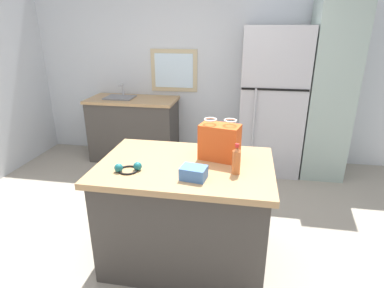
{
  "coord_description": "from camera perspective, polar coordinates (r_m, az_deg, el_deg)",
  "views": [
    {
      "loc": [
        0.54,
        -2.2,
        1.88
      ],
      "look_at": [
        0.11,
        0.27,
        0.93
      ],
      "focal_mm": 29.21,
      "sensor_mm": 36.0,
      "label": 1
    }
  ],
  "objects": [
    {
      "name": "back_wall",
      "position": [
        4.61,
        3.18,
        13.73
      ],
      "size": [
        5.25,
        0.13,
        2.64
      ],
      "color": "silver",
      "rests_on": "ground"
    },
    {
      "name": "ear_defenders",
      "position": [
        2.34,
        -11.57,
        -4.34
      ],
      "size": [
        0.2,
        0.2,
        0.06
      ],
      "color": "black",
      "rests_on": "kitchen_island"
    },
    {
      "name": "shopping_bag",
      "position": [
        2.46,
        5.06,
        0.41
      ],
      "size": [
        0.34,
        0.24,
        0.33
      ],
      "color": "#DB511E",
      "rests_on": "kitchen_island"
    },
    {
      "name": "tall_cabinet",
      "position": [
        4.34,
        23.66,
        8.52
      ],
      "size": [
        0.53,
        0.62,
        2.18
      ],
      "color": "#9EB2A8",
      "rests_on": "ground"
    },
    {
      "name": "kitchen_island",
      "position": [
        2.63,
        -1.16,
        -12.32
      ],
      "size": [
        1.35,
        0.92,
        0.88
      ],
      "color": "#423D38",
      "rests_on": "ground"
    },
    {
      "name": "refrigerator",
      "position": [
        4.26,
        14.31,
        7.43
      ],
      "size": [
        0.8,
        0.69,
        1.89
      ],
      "color": "#B7B7BC",
      "rests_on": "ground"
    },
    {
      "name": "small_box",
      "position": [
        2.17,
        0.31,
        -5.28
      ],
      "size": [
        0.19,
        0.16,
        0.09
      ],
      "primitive_type": "cube",
      "rotation": [
        0.0,
        0.0,
        -0.14
      ],
      "color": "#4775B7",
      "rests_on": "kitchen_island"
    },
    {
      "name": "ground",
      "position": [
        2.95,
        -3.11,
        -19.03
      ],
      "size": [
        6.3,
        6.3,
        0.0
      ],
      "primitive_type": "plane",
      "color": "#9E9384"
    },
    {
      "name": "sink_counter",
      "position": [
        4.69,
        -10.57,
        2.87
      ],
      "size": [
        1.27,
        0.62,
        1.1
      ],
      "color": "#423D38",
      "rests_on": "ground"
    },
    {
      "name": "bottle",
      "position": [
        2.25,
        8.1,
        -2.98
      ],
      "size": [
        0.06,
        0.06,
        0.23
      ],
      "color": "#C66633",
      "rests_on": "kitchen_island"
    }
  ]
}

